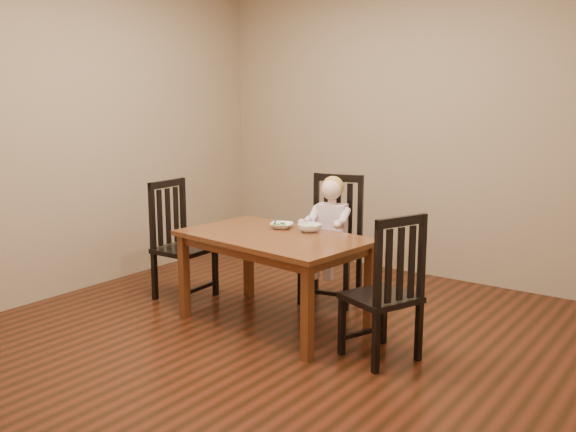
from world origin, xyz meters
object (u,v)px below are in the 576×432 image
Objects in this scene: chair_child at (333,241)px; chair_right at (386,291)px; bowl_peas at (282,226)px; chair_left at (180,242)px; bowl_veg at (310,228)px; toddler at (331,226)px; dining_table at (274,245)px.

chair_right is at bearing 123.49° from chair_child.
chair_right reaches higher than bowl_peas.
chair_child reaches higher than chair_left.
bowl_veg reaches higher than bowl_peas.
toddler reaches higher than bowl_veg.
chair_right is (1.96, -0.16, -0.01)m from chair_left.
chair_left is (-1.01, 0.06, -0.13)m from dining_table.
dining_table is 1.02m from chair_left.
chair_left reaches higher than chair_right.
dining_table is 0.75m from chair_child.
chair_child is 1.25m from chair_right.
bowl_peas is (-0.13, -0.48, 0.07)m from toddler.
chair_right is 1.22m from toddler.
chair_right reaches higher than toddler.
chair_left is 1.24m from toddler.
bowl_veg is at bearing 88.55° from chair_child.
toddler is at bearing 90.00° from chair_child.
bowl_peas is (-1.04, 0.32, 0.23)m from chair_right.
chair_child reaches higher than toddler.
chair_child is 0.55m from bowl_veg.
dining_table is at bearing -120.52° from bowl_veg.
chair_right is 1.79× the size of toddler.
toddler is at bearing 102.26° from bowl_veg.
dining_table is 0.25m from bowl_peas.
bowl_peas is (-0.09, 0.21, 0.10)m from dining_table.
bowl_peas is at bearing 97.19° from chair_left.
chair_right is at bearing 82.95° from chair_left.
chair_left is 1.19m from bowl_veg.
bowl_peas is at bearing 63.26° from chair_child.
chair_right reaches higher than dining_table.
chair_right is at bearing 124.83° from toddler.
chair_right is 5.27× the size of bowl_veg.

